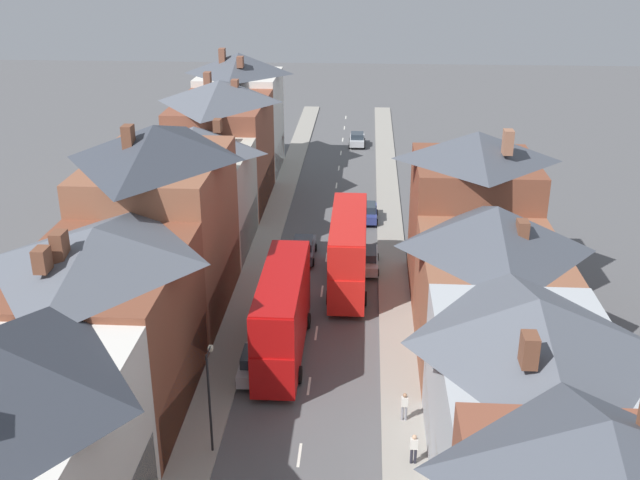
% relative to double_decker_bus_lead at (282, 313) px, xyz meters
% --- Properties ---
extents(pavement_left, '(2.20, 104.00, 0.14)m').
position_rel_double_decker_bus_lead_xyz_m(pavement_left, '(-3.29, 16.67, -2.75)').
color(pavement_left, gray).
rests_on(pavement_left, ground).
extents(pavement_right, '(2.20, 104.00, 0.14)m').
position_rel_double_decker_bus_lead_xyz_m(pavement_right, '(6.91, 16.67, -2.75)').
color(pavement_right, gray).
rests_on(pavement_right, ground).
extents(centre_line_dashes, '(0.14, 97.80, 0.01)m').
position_rel_double_decker_bus_lead_xyz_m(centre_line_dashes, '(1.81, 14.67, -2.81)').
color(centre_line_dashes, silver).
rests_on(centre_line_dashes, ground).
extents(terrace_row_left, '(8.00, 76.12, 12.97)m').
position_rel_double_decker_bus_lead_xyz_m(terrace_row_left, '(-8.38, 4.37, 2.82)').
color(terrace_row_left, '#ADB2B7').
rests_on(terrace_row_left, ground).
extents(terrace_row_right, '(8.00, 47.62, 12.08)m').
position_rel_double_decker_bus_lead_xyz_m(terrace_row_right, '(11.99, -9.86, 2.31)').
color(terrace_row_right, silver).
rests_on(terrace_row_right, ground).
extents(double_decker_bus_lead, '(2.74, 10.80, 5.30)m').
position_rel_double_decker_bus_lead_xyz_m(double_decker_bus_lead, '(0.00, 0.00, 0.00)').
color(double_decker_bus_lead, '#B70F0F').
rests_on(double_decker_bus_lead, ground).
extents(double_decker_bus_mid_street, '(2.74, 10.80, 5.30)m').
position_rel_double_decker_bus_lead_xyz_m(double_decker_bus_mid_street, '(3.60, 9.70, 0.00)').
color(double_decker_bus_mid_street, red).
rests_on(double_decker_bus_mid_street, ground).
extents(car_near_blue, '(1.90, 4.57, 1.67)m').
position_rel_double_decker_bus_lead_xyz_m(car_near_blue, '(0.01, 14.35, -1.97)').
color(car_near_blue, '#4C515B').
rests_on(car_near_blue, ground).
extents(car_near_silver, '(1.90, 3.88, 1.61)m').
position_rel_double_decker_bus_lead_xyz_m(car_near_silver, '(4.91, 22.89, -2.00)').
color(car_near_silver, navy).
rests_on(car_near_silver, ground).
extents(car_parked_left_a, '(1.90, 4.59, 1.63)m').
position_rel_double_decker_bus_lead_xyz_m(car_parked_left_a, '(4.91, 12.71, -1.99)').
color(car_parked_left_a, '#B7BABF').
rests_on(car_parked_left_a, ground).
extents(car_parked_right_a, '(1.90, 4.01, 1.60)m').
position_rel_double_decker_bus_lead_xyz_m(car_parked_right_a, '(3.61, 47.87, -2.01)').
color(car_parked_right_a, '#B7BABF').
rests_on(car_parked_right_a, ground).
extents(car_mid_black, '(1.90, 3.85, 1.64)m').
position_rel_double_decker_bus_lead_xyz_m(car_mid_black, '(-1.29, -2.47, -1.99)').
color(car_mid_black, '#B7BABF').
rests_on(car_mid_black, ground).
extents(pedestrian_near_right, '(0.36, 0.22, 1.61)m').
position_rel_double_decker_bus_lead_xyz_m(pedestrian_near_right, '(7.28, -9.73, -1.78)').
color(pedestrian_near_right, '#23232D').
rests_on(pedestrian_near_right, pavement_right).
extents(pedestrian_mid_left, '(0.36, 0.22, 1.61)m').
position_rel_double_decker_bus_lead_xyz_m(pedestrian_mid_left, '(6.97, -6.34, -1.78)').
color(pedestrian_mid_left, gray).
rests_on(pedestrian_mid_left, pavement_right).
extents(street_lamp, '(0.20, 1.12, 5.50)m').
position_rel_double_decker_bus_lead_xyz_m(street_lamp, '(-2.44, -9.25, 0.43)').
color(street_lamp, black).
rests_on(street_lamp, ground).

